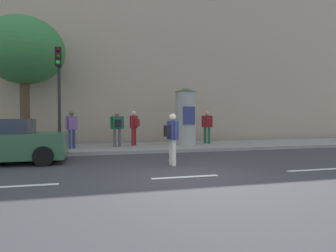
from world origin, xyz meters
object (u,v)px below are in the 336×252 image
Objects in this scene: pedestrian_tallest at (134,125)px; pedestrian_in_red_top at (71,126)px; traffic_light at (59,82)px; street_tree at (24,51)px; pedestrian_with_backpack at (172,135)px; pedestrian_in_light_jacket at (207,124)px; poster_column at (186,116)px; pedestrian_with_bag at (117,126)px.

pedestrian_tallest is 1.02× the size of pedestrian_in_red_top.
street_tree is at bearing 125.70° from traffic_light.
pedestrian_tallest reaches higher than pedestrian_with_backpack.
street_tree reaches higher than traffic_light.
street_tree is 6.15m from pedestrian_tallest.
street_tree is 9.66m from pedestrian_in_light_jacket.
pedestrian_with_bag is at bearing -174.50° from poster_column.
traffic_light is 1.44× the size of poster_column.
pedestrian_with_backpack is 0.97× the size of pedestrian_tallest.
pedestrian_with_bag is 1.00× the size of pedestrian_in_red_top.
traffic_light is 2.48× the size of pedestrian_with_bag.
pedestrian_with_bag is at bearing 4.44° from pedestrian_in_red_top.
poster_column is 1.40m from pedestrian_in_light_jacket.
pedestrian_with_bag is at bearing 105.26° from pedestrian_with_backpack.
pedestrian_with_backpack is 5.37m from pedestrian_tallest.
poster_column is at bearing -4.71° from street_tree.
pedestrian_in_light_jacket is (7.25, 2.09, -1.79)m from traffic_light.
pedestrian_with_bag is 4.86m from pedestrian_in_light_jacket.
poster_column reaches higher than pedestrian_in_red_top.
street_tree reaches higher than poster_column.
street_tree reaches higher than pedestrian_in_red_top.
pedestrian_tallest is (-2.65, 0.12, -0.45)m from poster_column.
pedestrian_with_bag is (-0.87, -0.46, -0.01)m from pedestrian_tallest.
poster_column is 1.72× the size of pedestrian_with_bag.
traffic_light is 0.69× the size of street_tree.
pedestrian_with_bag is (-1.33, 4.89, 0.17)m from pedestrian_with_backpack.
pedestrian_with_backpack is at bearing -54.38° from pedestrian_in_red_top.
poster_column is at bearing -167.75° from pedestrian_in_light_jacket.
traffic_light is at bearing -148.80° from pedestrian_with_bag.
pedestrian_in_red_top is (2.14, -1.13, -3.47)m from street_tree.
pedestrian_tallest is at bearing -177.67° from pedestrian_in_light_jacket.
pedestrian_with_backpack is 0.99× the size of pedestrian_in_red_top.
traffic_light is 2.27m from pedestrian_in_red_top.
traffic_light reaches higher than pedestrian_with_bag.
street_tree is 4.23m from pedestrian_in_red_top.
street_tree is at bearing 166.91° from pedestrian_with_bag.
pedestrian_tallest is at bearing 30.34° from traffic_light.
pedestrian_with_backpack is 6.52m from pedestrian_in_light_jacket.
traffic_light is 7.76m from pedestrian_in_light_jacket.
traffic_light is 3.44m from street_tree.
poster_column is 1.69× the size of pedestrian_tallest.
street_tree is at bearing 133.31° from pedestrian_with_backpack.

